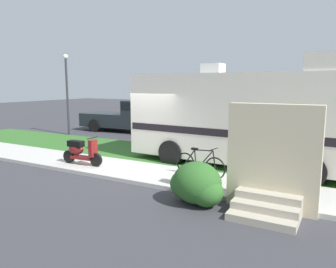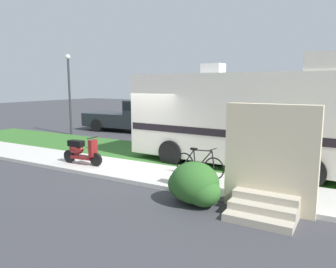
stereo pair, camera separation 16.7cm
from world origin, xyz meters
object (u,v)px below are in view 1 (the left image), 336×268
Objects in this scene: bottle_green at (274,188)px; scooter at (81,151)px; bicycle at (200,164)px; street_lamp_post at (67,87)px; motorhome_rv at (246,116)px; pickup_truck_near at (134,115)px.

scooter is at bearing -178.23° from bottle_green.
bicycle is at bearing 8.50° from scooter.
bicycle is at bearing -24.26° from street_lamp_post.
motorhome_rv reaches higher than bicycle.
bicycle is (-0.70, -2.26, -1.26)m from motorhome_rv.
scooter is (-4.83, -2.88, -1.17)m from motorhome_rv.
street_lamp_post reaches higher than motorhome_rv.
bicycle is at bearing 169.32° from bottle_green.
scooter is 8.03m from street_lamp_post.
pickup_truck_near reaches higher than bicycle.
motorhome_rv reaches higher than bottle_green.
motorhome_rv is 4.84× the size of scooter.
bottle_green is at bearing -10.68° from bicycle.
bicycle is at bearing -107.22° from motorhome_rv.
pickup_truck_near reaches higher than bottle_green.
street_lamp_post reaches higher than bottle_green.
motorhome_rv is 3.44m from bottle_green.
street_lamp_post is (-10.66, 2.23, 0.93)m from motorhome_rv.
motorhome_rv reaches higher than scooter.
pickup_truck_near is (-3.23, 7.80, 0.42)m from scooter.
motorhome_rv is 1.76× the size of street_lamp_post.
bicycle is 0.38× the size of street_lamp_post.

